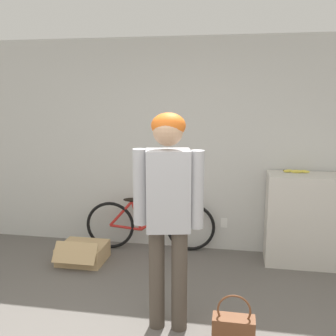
% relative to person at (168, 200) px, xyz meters
% --- Properties ---
extents(wall_back, '(8.00, 0.07, 2.60)m').
position_rel_person_xyz_m(wall_back, '(-0.16, 1.80, 0.19)').
color(wall_back, silver).
rests_on(wall_back, ground_plane).
extents(side_shelf, '(1.03, 0.44, 1.05)m').
position_rel_person_xyz_m(side_shelf, '(1.39, 1.53, -0.59)').
color(side_shelf, beige).
rests_on(side_shelf, ground_plane).
extents(person, '(0.57, 0.31, 1.80)m').
position_rel_person_xyz_m(person, '(0.00, 0.00, 0.00)').
color(person, '#4C4238').
rests_on(person, ground_plane).
extents(bicycle, '(1.61, 0.46, 0.68)m').
position_rel_person_xyz_m(bicycle, '(-0.52, 1.61, -0.78)').
color(bicycle, black).
rests_on(bicycle, ground_plane).
extents(banana, '(0.30, 0.08, 0.04)m').
position_rel_person_xyz_m(banana, '(1.19, 1.61, -0.04)').
color(banana, '#EAD64C').
rests_on(banana, side_shelf).
extents(handbag, '(0.32, 0.15, 0.44)m').
position_rel_person_xyz_m(handbag, '(0.54, -0.18, -0.97)').
color(handbag, brown).
rests_on(handbag, ground_plane).
extents(cardboard_box, '(0.52, 0.53, 0.30)m').
position_rel_person_xyz_m(cardboard_box, '(-1.22, 1.12, -1.01)').
color(cardboard_box, tan).
rests_on(cardboard_box, ground_plane).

